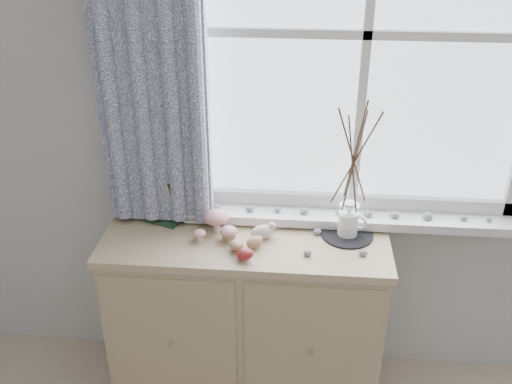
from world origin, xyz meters
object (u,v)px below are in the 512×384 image
toadstool_cluster (217,223)px  twig_pitcher (354,156)px  botanical_book (150,200)px  sideboard (246,318)px

toadstool_cluster → twig_pitcher: 0.63m
toadstool_cluster → botanical_book: bearing=164.5°
botanical_book → twig_pitcher: (0.84, -0.04, 0.26)m
twig_pitcher → botanical_book: bearing=-160.6°
botanical_book → twig_pitcher: 0.89m
botanical_book → twig_pitcher: size_ratio=0.47×
botanical_book → twig_pitcher: bearing=17.3°
toadstool_cluster → twig_pitcher: twig_pitcher is taller
sideboard → toadstool_cluster: (-0.12, 0.03, 0.48)m
botanical_book → sideboard: bearing=5.4°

